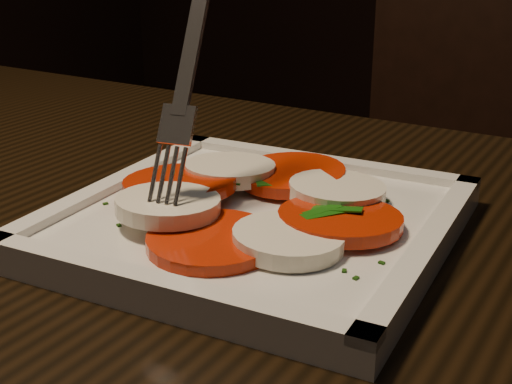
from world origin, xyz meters
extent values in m
cube|color=black|center=(0.17, -0.03, 0.73)|extent=(1.22, 0.84, 0.04)
cylinder|color=black|center=(-0.38, 0.30, 0.35)|extent=(0.06, 0.06, 0.71)
cube|color=black|center=(0.16, 0.67, 0.45)|extent=(0.42, 0.42, 0.04)
cube|color=black|center=(0.16, 0.86, 0.70)|extent=(0.42, 0.04, 0.46)
cylinder|color=black|center=(-0.02, 0.85, 0.21)|extent=(0.04, 0.04, 0.41)
cube|color=white|center=(0.21, 0.06, 0.76)|extent=(0.27, 0.27, 0.01)
cylinder|color=red|center=(0.22, 0.00, 0.77)|extent=(0.08, 0.08, 0.01)
cylinder|color=white|center=(0.26, 0.02, 0.77)|extent=(0.07, 0.07, 0.01)
cylinder|color=red|center=(0.27, 0.06, 0.77)|extent=(0.08, 0.08, 0.01)
cylinder|color=white|center=(0.25, 0.10, 0.77)|extent=(0.07, 0.07, 0.01)
cylinder|color=red|center=(0.20, 0.12, 0.77)|extent=(0.08, 0.08, 0.01)
cylinder|color=white|center=(0.17, 0.09, 0.78)|extent=(0.07, 0.07, 0.01)
cylinder|color=red|center=(0.15, 0.05, 0.78)|extent=(0.08, 0.08, 0.01)
cylinder|color=white|center=(0.17, 0.01, 0.78)|extent=(0.07, 0.07, 0.01)
cube|color=#18590F|center=(0.20, 0.09, 0.78)|extent=(0.02, 0.03, 0.00)
cube|color=#18590F|center=(0.26, 0.06, 0.78)|extent=(0.02, 0.03, 0.00)
cube|color=#18590F|center=(0.18, 0.09, 0.78)|extent=(0.02, 0.04, 0.00)
cube|color=#18590F|center=(0.26, 0.07, 0.78)|extent=(0.03, 0.02, 0.00)
cube|color=#18590F|center=(0.18, 0.04, 0.78)|extent=(0.03, 0.03, 0.00)
cube|color=#18590F|center=(0.26, 0.06, 0.78)|extent=(0.02, 0.03, 0.00)
cube|color=#153B0A|center=(0.28, 0.03, 0.77)|extent=(0.00, 0.00, 0.00)
cube|color=#153B0A|center=(0.14, 0.11, 0.77)|extent=(0.00, 0.00, 0.00)
cube|color=#153B0A|center=(0.13, 0.02, 0.77)|extent=(0.00, 0.00, 0.00)
cube|color=#153B0A|center=(0.17, 0.15, 0.77)|extent=(0.00, 0.00, 0.00)
cube|color=#153B0A|center=(0.21, -0.02, 0.77)|extent=(0.00, 0.00, 0.00)
cube|color=#153B0A|center=(0.31, 0.03, 0.77)|extent=(0.00, 0.00, 0.00)
cube|color=#153B0A|center=(0.24, -0.03, 0.77)|extent=(0.00, 0.00, 0.00)
cube|color=#153B0A|center=(0.27, 0.12, 0.77)|extent=(0.00, 0.00, 0.00)
cube|color=#153B0A|center=(0.13, 0.06, 0.77)|extent=(0.00, 0.00, 0.00)
cube|color=#153B0A|center=(0.16, 0.13, 0.77)|extent=(0.00, 0.00, 0.00)
cube|color=#153B0A|center=(0.12, 0.02, 0.77)|extent=(0.00, 0.00, 0.00)
cube|color=#153B0A|center=(0.30, 0.01, 0.77)|extent=(0.00, 0.00, 0.00)
cube|color=#153B0A|center=(0.15, -0.01, 0.77)|extent=(0.00, 0.00, 0.00)
cube|color=#153B0A|center=(0.19, 0.15, 0.77)|extent=(0.00, 0.00, 0.00)
cube|color=#153B0A|center=(0.28, 0.09, 0.77)|extent=(0.00, 0.00, 0.00)
cube|color=#153B0A|center=(0.20, -0.02, 0.77)|extent=(0.00, 0.00, 0.00)
cube|color=#153B0A|center=(0.31, 0.01, 0.77)|extent=(0.00, 0.00, 0.00)
cube|color=#153B0A|center=(0.21, 0.14, 0.77)|extent=(0.00, 0.00, 0.00)
camera|label=1|loc=(0.44, -0.31, 0.94)|focal=50.00mm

